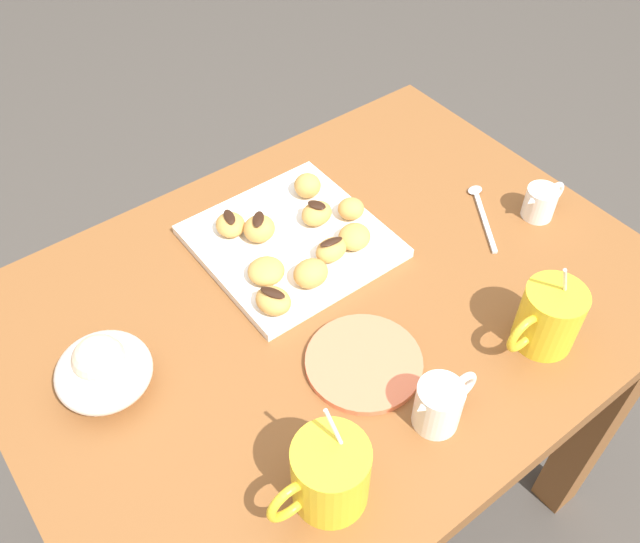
{
  "coord_description": "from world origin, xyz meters",
  "views": [
    {
      "loc": [
        0.41,
        0.51,
        1.49
      ],
      "look_at": [
        -0.01,
        -0.04,
        0.74
      ],
      "focal_mm": 37.86,
      "sensor_mm": 36.0,
      "label": 1
    }
  ],
  "objects_px": {
    "beignet_0": "(354,237)",
    "beignet_4": "(259,229)",
    "coffee_mug_yellow_left": "(549,316)",
    "cream_pitcher_white": "(440,403)",
    "pastry_plate_square": "(291,241)",
    "beignet_9": "(331,250)",
    "saucer_coral_left": "(364,362)",
    "beignet_6": "(317,213)",
    "beignet_1": "(308,185)",
    "beignet_3": "(351,209)",
    "beignet_5": "(230,225)",
    "beignet_2": "(311,273)",
    "beignet_7": "(273,301)",
    "ice_cream_bowl": "(103,369)",
    "dining_table": "(331,353)",
    "coffee_mug_yellow_right": "(329,474)",
    "beignet_8": "(266,271)",
    "chocolate_sauce_pitcher": "(541,201)"
  },
  "relations": [
    {
      "from": "beignet_6",
      "to": "beignet_9",
      "type": "bearing_deg",
      "value": 68.28
    },
    {
      "from": "beignet_7",
      "to": "beignet_8",
      "type": "height_order",
      "value": "beignet_7"
    },
    {
      "from": "coffee_mug_yellow_left",
      "to": "beignet_9",
      "type": "xyz_separation_m",
      "value": [
        0.15,
        -0.29,
        -0.02
      ]
    },
    {
      "from": "pastry_plate_square",
      "to": "beignet_1",
      "type": "bearing_deg",
      "value": -140.78
    },
    {
      "from": "coffee_mug_yellow_left",
      "to": "cream_pitcher_white",
      "type": "height_order",
      "value": "coffee_mug_yellow_left"
    },
    {
      "from": "coffee_mug_yellow_right",
      "to": "beignet_2",
      "type": "relative_size",
      "value": 2.79
    },
    {
      "from": "beignet_2",
      "to": "beignet_5",
      "type": "xyz_separation_m",
      "value": [
        0.04,
        -0.16,
        -0.0
      ]
    },
    {
      "from": "beignet_0",
      "to": "beignet_4",
      "type": "relative_size",
      "value": 1.06
    },
    {
      "from": "saucer_coral_left",
      "to": "beignet_5",
      "type": "bearing_deg",
      "value": -87.6
    },
    {
      "from": "beignet_4",
      "to": "beignet_3",
      "type": "bearing_deg",
      "value": 161.57
    },
    {
      "from": "saucer_coral_left",
      "to": "beignet_6",
      "type": "height_order",
      "value": "beignet_6"
    },
    {
      "from": "cream_pitcher_white",
      "to": "beignet_6",
      "type": "bearing_deg",
      "value": -103.64
    },
    {
      "from": "pastry_plate_square",
      "to": "ice_cream_bowl",
      "type": "distance_m",
      "value": 0.36
    },
    {
      "from": "beignet_1",
      "to": "beignet_7",
      "type": "relative_size",
      "value": 0.85
    },
    {
      "from": "ice_cream_bowl",
      "to": "beignet_5",
      "type": "relative_size",
      "value": 2.47
    },
    {
      "from": "saucer_coral_left",
      "to": "ice_cream_bowl",
      "type": "bearing_deg",
      "value": -31.24
    },
    {
      "from": "cream_pitcher_white",
      "to": "dining_table",
      "type": "bearing_deg",
      "value": -94.72
    },
    {
      "from": "saucer_coral_left",
      "to": "beignet_6",
      "type": "distance_m",
      "value": 0.28
    },
    {
      "from": "coffee_mug_yellow_right",
      "to": "beignet_3",
      "type": "distance_m",
      "value": 0.47
    },
    {
      "from": "pastry_plate_square",
      "to": "beignet_2",
      "type": "distance_m",
      "value": 0.1
    },
    {
      "from": "coffee_mug_yellow_left",
      "to": "beignet_0",
      "type": "bearing_deg",
      "value": -71.34
    },
    {
      "from": "beignet_6",
      "to": "beignet_7",
      "type": "xyz_separation_m",
      "value": [
        0.16,
        0.11,
        -0.0
      ]
    },
    {
      "from": "dining_table",
      "to": "beignet_7",
      "type": "bearing_deg",
      "value": -15.67
    },
    {
      "from": "saucer_coral_left",
      "to": "beignet_6",
      "type": "relative_size",
      "value": 3.04
    },
    {
      "from": "saucer_coral_left",
      "to": "beignet_1",
      "type": "relative_size",
      "value": 3.46
    },
    {
      "from": "beignet_3",
      "to": "beignet_8",
      "type": "xyz_separation_m",
      "value": [
        0.19,
        0.03,
        -0.0
      ]
    },
    {
      "from": "saucer_coral_left",
      "to": "pastry_plate_square",
      "type": "bearing_deg",
      "value": -102.43
    },
    {
      "from": "beignet_5",
      "to": "beignet_8",
      "type": "height_order",
      "value": "beignet_5"
    },
    {
      "from": "coffee_mug_yellow_right",
      "to": "beignet_1",
      "type": "height_order",
      "value": "coffee_mug_yellow_right"
    },
    {
      "from": "beignet_2",
      "to": "coffee_mug_yellow_right",
      "type": "bearing_deg",
      "value": 57.04
    },
    {
      "from": "dining_table",
      "to": "chocolate_sauce_pitcher",
      "type": "distance_m",
      "value": 0.43
    },
    {
      "from": "pastry_plate_square",
      "to": "beignet_9",
      "type": "xyz_separation_m",
      "value": [
        -0.02,
        0.07,
        0.02
      ]
    },
    {
      "from": "beignet_3",
      "to": "beignet_4",
      "type": "distance_m",
      "value": 0.15
    },
    {
      "from": "beignet_5",
      "to": "beignet_9",
      "type": "relative_size",
      "value": 0.95
    },
    {
      "from": "dining_table",
      "to": "beignet_6",
      "type": "height_order",
      "value": "beignet_6"
    },
    {
      "from": "ice_cream_bowl",
      "to": "beignet_3",
      "type": "relative_size",
      "value": 2.91
    },
    {
      "from": "cream_pitcher_white",
      "to": "beignet_0",
      "type": "bearing_deg",
      "value": -109.66
    },
    {
      "from": "beignet_8",
      "to": "beignet_5",
      "type": "bearing_deg",
      "value": -95.05
    },
    {
      "from": "beignet_1",
      "to": "beignet_7",
      "type": "bearing_deg",
      "value": 42.41
    },
    {
      "from": "dining_table",
      "to": "coffee_mug_yellow_right",
      "type": "distance_m",
      "value": 0.36
    },
    {
      "from": "beignet_9",
      "to": "coffee_mug_yellow_right",
      "type": "bearing_deg",
      "value": 51.78
    },
    {
      "from": "coffee_mug_yellow_right",
      "to": "beignet_7",
      "type": "xyz_separation_m",
      "value": [
        -0.1,
        -0.26,
        -0.02
      ]
    },
    {
      "from": "coffee_mug_yellow_left",
      "to": "beignet_2",
      "type": "relative_size",
      "value": 2.75
    },
    {
      "from": "dining_table",
      "to": "cream_pitcher_white",
      "type": "relative_size",
      "value": 9.24
    },
    {
      "from": "coffee_mug_yellow_left",
      "to": "ice_cream_bowl",
      "type": "distance_m",
      "value": 0.6
    },
    {
      "from": "coffee_mug_yellow_left",
      "to": "cream_pitcher_white",
      "type": "relative_size",
      "value": 1.43
    },
    {
      "from": "cream_pitcher_white",
      "to": "beignet_4",
      "type": "xyz_separation_m",
      "value": [
        0.0,
        -0.4,
        -0.0
      ]
    },
    {
      "from": "coffee_mug_yellow_right",
      "to": "chocolate_sauce_pitcher",
      "type": "height_order",
      "value": "coffee_mug_yellow_right"
    },
    {
      "from": "ice_cream_bowl",
      "to": "beignet_2",
      "type": "relative_size",
      "value": 2.32
    },
    {
      "from": "beignet_0",
      "to": "beignet_7",
      "type": "xyz_separation_m",
      "value": [
        0.17,
        0.03,
        0.0
      ]
    }
  ]
}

